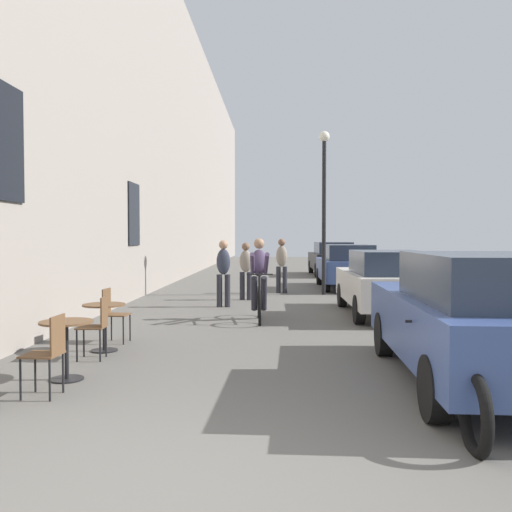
% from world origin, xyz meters
% --- Properties ---
extents(ground_plane, '(88.00, 88.00, 0.00)m').
position_xyz_m(ground_plane, '(0.00, 0.00, 0.00)').
color(ground_plane, '#5B5954').
extents(building_facade_left, '(0.54, 68.00, 11.69)m').
position_xyz_m(building_facade_left, '(-3.45, 14.00, 5.85)').
color(building_facade_left, gray).
rests_on(building_facade_left, ground_plane).
extents(cafe_table_near, '(0.64, 0.64, 0.72)m').
position_xyz_m(cafe_table_near, '(-1.83, 2.98, 0.52)').
color(cafe_table_near, black).
rests_on(cafe_table_near, ground_plane).
extents(cafe_chair_near_toward_street, '(0.40, 0.40, 0.89)m').
position_xyz_m(cafe_chair_near_toward_street, '(-1.76, 2.28, 0.52)').
color(cafe_chair_near_toward_street, black).
rests_on(cafe_chair_near_toward_street, ground_plane).
extents(cafe_table_mid, '(0.64, 0.64, 0.72)m').
position_xyz_m(cafe_table_mid, '(-1.91, 4.66, 0.52)').
color(cafe_table_mid, black).
rests_on(cafe_table_mid, ground_plane).
extents(cafe_chair_mid_toward_street, '(0.41, 0.41, 0.89)m').
position_xyz_m(cafe_chair_mid_toward_street, '(-1.98, 5.35, 0.52)').
color(cafe_chair_mid_toward_street, black).
rests_on(cafe_chair_mid_toward_street, ground_plane).
extents(cafe_chair_mid_toward_wall, '(0.40, 0.40, 0.89)m').
position_xyz_m(cafe_chair_mid_toward_wall, '(-1.83, 4.10, 0.52)').
color(cafe_chair_mid_toward_wall, black).
rests_on(cafe_chair_mid_toward_wall, ground_plane).
extents(cyclist_on_bicycle, '(0.52, 1.76, 1.74)m').
position_xyz_m(cyclist_on_bicycle, '(0.36, 7.85, 0.81)').
color(cyclist_on_bicycle, black).
rests_on(cyclist_on_bicycle, ground_plane).
extents(pedestrian_near, '(0.36, 0.27, 1.66)m').
position_xyz_m(pedestrian_near, '(-0.60, 9.98, 0.93)').
color(pedestrian_near, '#26262D').
rests_on(pedestrian_near, ground_plane).
extents(pedestrian_mid, '(0.35, 0.26, 1.59)m').
position_xyz_m(pedestrian_mid, '(-0.13, 11.52, 0.89)').
color(pedestrian_mid, '#26262D').
rests_on(pedestrian_mid, ground_plane).
extents(pedestrian_far, '(0.35, 0.26, 1.68)m').
position_xyz_m(pedestrian_far, '(0.88, 13.38, 0.95)').
color(pedestrian_far, '#26262D').
rests_on(pedestrian_far, ground_plane).
extents(street_lamp, '(0.32, 0.32, 4.90)m').
position_xyz_m(street_lamp, '(2.14, 12.98, 3.11)').
color(street_lamp, black).
rests_on(street_lamp, ground_plane).
extents(parked_car_nearest, '(1.96, 4.43, 1.56)m').
position_xyz_m(parked_car_nearest, '(3.07, 2.91, 0.81)').
color(parked_car_nearest, '#384C84').
rests_on(parked_car_nearest, ground_plane).
extents(parked_car_second, '(1.74, 4.06, 1.44)m').
position_xyz_m(parked_car_second, '(3.12, 8.64, 0.75)').
color(parked_car_second, beige).
rests_on(parked_car_second, ground_plane).
extents(parked_car_third, '(1.78, 4.18, 1.49)m').
position_xyz_m(parked_car_third, '(3.08, 15.00, 0.77)').
color(parked_car_third, '#384C84').
rests_on(parked_car_third, ground_plane).
extents(parked_car_fourth, '(1.91, 4.30, 1.51)m').
position_xyz_m(parked_car_fourth, '(3.23, 21.39, 0.78)').
color(parked_car_fourth, black).
rests_on(parked_car_fourth, ground_plane).
extents(parked_motorcycle, '(0.62, 2.15, 0.92)m').
position_xyz_m(parked_motorcycle, '(2.36, 1.61, 0.40)').
color(parked_motorcycle, black).
rests_on(parked_motorcycle, ground_plane).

